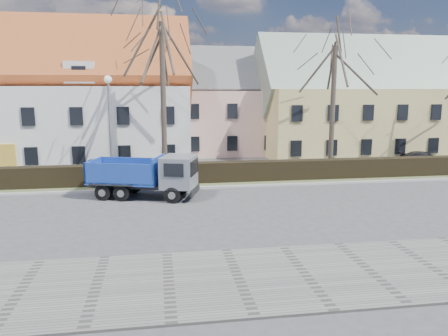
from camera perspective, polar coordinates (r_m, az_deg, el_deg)
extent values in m
plane|color=#414244|center=(22.41, -2.11, -5.34)|extent=(120.00, 120.00, 0.00)
cube|color=slate|center=(14.48, 1.89, -14.27)|extent=(80.00, 5.00, 0.08)
cube|color=#9A9995|center=(26.83, -3.24, -2.57)|extent=(80.00, 0.30, 0.12)
cube|color=#4B5731|center=(28.39, -3.55, -1.86)|extent=(80.00, 3.00, 0.10)
cube|color=black|center=(28.07, -3.53, -0.75)|extent=(60.00, 0.90, 1.30)
imported|color=black|center=(31.71, -15.23, 0.22)|extent=(4.20, 2.92, 1.33)
imported|color=black|center=(38.38, 24.65, 1.17)|extent=(3.89, 2.02, 1.08)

